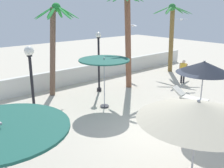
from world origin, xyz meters
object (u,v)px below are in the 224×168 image
at_px(lounge_chair_1, 190,97).
at_px(guest_0, 183,69).
at_px(patio_umbrella_0, 204,68).
at_px(palm_tree_0, 172,30).
at_px(patio_umbrella_4, 198,111).
at_px(seagull_2, 133,25).
at_px(patio_umbrella_3, 2,134).
at_px(patio_umbrella_1, 104,62).
at_px(lamp_post_0, 31,75).
at_px(palm_tree_2, 54,38).
at_px(lamp_post_1, 99,58).
at_px(seagull_0, 181,19).
at_px(palm_tree_1, 127,29).

bearing_deg(lounge_chair_1, guest_0, 39.55).
distance_m(patio_umbrella_0, palm_tree_0, 10.13).
distance_m(patio_umbrella_4, seagull_2, 13.87).
relative_size(patio_umbrella_3, patio_umbrella_4, 0.98).
height_order(patio_umbrella_0, guest_0, patio_umbrella_0).
relative_size(patio_umbrella_1, guest_0, 1.65).
height_order(lamp_post_0, seagull_2, seagull_2).
xyz_separation_m(palm_tree_2, lamp_post_1, (2.20, -1.22, -1.24)).
xyz_separation_m(lamp_post_0, lounge_chair_1, (7.23, -3.05, -1.83)).
bearing_deg(seagull_0, lamp_post_0, -177.42).
xyz_separation_m(patio_umbrella_4, palm_tree_0, (11.40, 9.31, 0.68)).
xyz_separation_m(patio_umbrella_3, lamp_post_1, (7.83, 6.76, -0.39)).
relative_size(patio_umbrella_4, guest_0, 1.85).
relative_size(lamp_post_1, seagull_2, 3.86).
distance_m(palm_tree_0, lounge_chair_1, 7.84).
bearing_deg(palm_tree_0, patio_umbrella_0, -135.88).
xyz_separation_m(patio_umbrella_3, lamp_post_0, (2.84, 4.94, -0.20)).
bearing_deg(seagull_0, palm_tree_2, 162.98).
relative_size(patio_umbrella_1, palm_tree_2, 0.50).
xyz_separation_m(guest_0, seagull_0, (0.74, 0.96, 3.20)).
bearing_deg(patio_umbrella_1, lamp_post_0, 173.17).
bearing_deg(lamp_post_1, lamp_post_0, -159.95).
height_order(palm_tree_1, lamp_post_0, palm_tree_1).
bearing_deg(patio_umbrella_0, seagull_0, 41.78).
xyz_separation_m(patio_umbrella_4, palm_tree_1, (5.83, 8.41, 1.06)).
bearing_deg(seagull_2, patio_umbrella_3, -145.55).
relative_size(patio_umbrella_4, lounge_chair_1, 1.49).
relative_size(palm_tree_2, seagull_2, 5.61).
bearing_deg(patio_umbrella_1, palm_tree_2, 102.73).
bearing_deg(palm_tree_2, patio_umbrella_4, -100.32).
bearing_deg(palm_tree_1, palm_tree_0, 9.11).
bearing_deg(patio_umbrella_3, lamp_post_1, 40.83).
bearing_deg(patio_umbrella_4, palm_tree_2, 79.68).
xyz_separation_m(patio_umbrella_0, palm_tree_2, (-2.29, 7.93, 0.66)).
height_order(patio_umbrella_3, lounge_chair_1, patio_umbrella_3).
relative_size(lamp_post_0, seagull_0, 4.04).
bearing_deg(patio_umbrella_1, lounge_chair_1, -35.69).
relative_size(palm_tree_0, palm_tree_2, 1.01).
height_order(palm_tree_2, lamp_post_1, palm_tree_2).
distance_m(patio_umbrella_3, guest_0, 14.02).
distance_m(lamp_post_0, seagull_2, 10.37).
distance_m(patio_umbrella_3, seagull_0, 15.06).
distance_m(palm_tree_1, lounge_chair_1, 5.43).
height_order(patio_umbrella_3, palm_tree_1, palm_tree_1).
height_order(patio_umbrella_4, palm_tree_1, palm_tree_1).
height_order(patio_umbrella_4, guest_0, patio_umbrella_4).
bearing_deg(lamp_post_0, patio_umbrella_0, -43.90).
distance_m(palm_tree_1, guest_0, 4.83).
bearing_deg(seagull_0, patio_umbrella_1, -172.97).
xyz_separation_m(patio_umbrella_1, lounge_chair_1, (3.65, -2.62, -1.95)).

